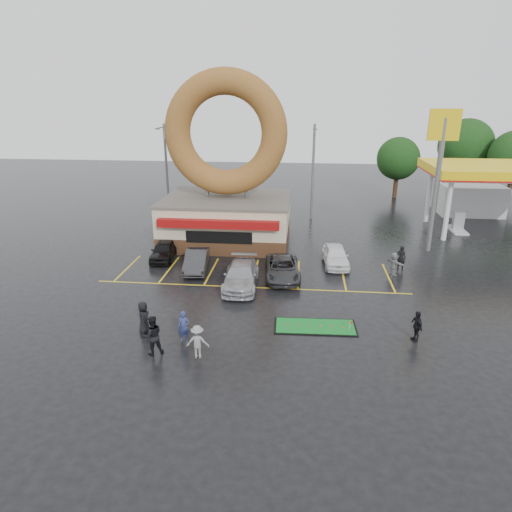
# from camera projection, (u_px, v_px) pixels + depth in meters

# --- Properties ---
(ground) EXTENTS (120.00, 120.00, 0.00)m
(ground) POSITION_uv_depth(u_px,v_px,m) (244.00, 311.00, 25.68)
(ground) COLOR black
(ground) RESTS_ON ground
(donut_shop) EXTENTS (10.20, 8.70, 13.50)m
(donut_shop) POSITION_uv_depth(u_px,v_px,m) (227.00, 188.00, 36.64)
(donut_shop) COLOR #472B19
(donut_shop) RESTS_ON ground
(gas_station) EXTENTS (12.30, 13.65, 5.90)m
(gas_station) POSITION_uv_depth(u_px,v_px,m) (486.00, 184.00, 42.15)
(gas_station) COLOR silver
(gas_station) RESTS_ON ground
(shell_sign) EXTENTS (2.20, 0.36, 10.60)m
(shell_sign) POSITION_uv_depth(u_px,v_px,m) (440.00, 155.00, 33.21)
(shell_sign) COLOR slate
(shell_sign) RESTS_ON ground
(streetlight_left) EXTENTS (0.40, 2.21, 9.00)m
(streetlight_left) POSITION_uv_depth(u_px,v_px,m) (166.00, 169.00, 43.73)
(streetlight_left) COLOR slate
(streetlight_left) RESTS_ON ground
(streetlight_mid) EXTENTS (0.40, 2.21, 9.00)m
(streetlight_mid) POSITION_uv_depth(u_px,v_px,m) (313.00, 170.00, 43.31)
(streetlight_mid) COLOR slate
(streetlight_mid) RESTS_ON ground
(streetlight_right) EXTENTS (0.40, 2.21, 9.00)m
(streetlight_right) POSITION_uv_depth(u_px,v_px,m) (440.00, 170.00, 43.09)
(streetlight_right) COLOR slate
(streetlight_right) RESTS_ON ground
(tree_far_c) EXTENTS (6.30, 6.30, 9.00)m
(tree_far_c) POSITION_uv_depth(u_px,v_px,m) (466.00, 146.00, 53.49)
(tree_far_c) COLOR #332114
(tree_far_c) RESTS_ON ground
(tree_far_d) EXTENTS (4.90, 4.90, 7.00)m
(tree_far_d) POSITION_uv_depth(u_px,v_px,m) (398.00, 159.00, 52.82)
(tree_far_d) COLOR #332114
(tree_far_d) RESTS_ON ground
(car_black) EXTENTS (1.95, 4.11, 1.36)m
(car_black) POSITION_uv_depth(u_px,v_px,m) (164.00, 250.00, 33.63)
(car_black) COLOR black
(car_black) RESTS_ON ground
(car_dgrey) EXTENTS (1.90, 4.32, 1.38)m
(car_dgrey) POSITION_uv_depth(u_px,v_px,m) (196.00, 261.00, 31.51)
(car_dgrey) COLOR #2E2E30
(car_dgrey) RESTS_ON ground
(car_silver) EXTENTS (2.23, 5.12, 1.47)m
(car_silver) POSITION_uv_depth(u_px,v_px,m) (241.00, 276.00, 28.77)
(car_silver) COLOR #A5A5AA
(car_silver) RESTS_ON ground
(car_grey) EXTENTS (2.65, 4.98, 1.33)m
(car_grey) POSITION_uv_depth(u_px,v_px,m) (282.00, 268.00, 30.19)
(car_grey) COLOR #333336
(car_grey) RESTS_ON ground
(car_white) EXTENTS (1.92, 4.28, 1.43)m
(car_white) POSITION_uv_depth(u_px,v_px,m) (336.00, 256.00, 32.40)
(car_white) COLOR white
(car_white) RESTS_ON ground
(person_blue) EXTENTS (0.59, 0.39, 1.62)m
(person_blue) POSITION_uv_depth(u_px,v_px,m) (184.00, 327.00, 22.26)
(person_blue) COLOR navy
(person_blue) RESTS_ON ground
(person_blackjkt) EXTENTS (1.18, 1.09, 1.94)m
(person_blackjkt) POSITION_uv_depth(u_px,v_px,m) (153.00, 335.00, 21.14)
(person_blackjkt) COLOR black
(person_blackjkt) RESTS_ON ground
(person_hoodie) EXTENTS (1.08, 0.66, 1.62)m
(person_hoodie) POSITION_uv_depth(u_px,v_px,m) (198.00, 342.00, 20.92)
(person_hoodie) COLOR gray
(person_hoodie) RESTS_ON ground
(person_bystander) EXTENTS (0.68, 0.93, 1.74)m
(person_bystander) POSITION_uv_depth(u_px,v_px,m) (144.00, 318.00, 23.04)
(person_bystander) COLOR black
(person_bystander) RESTS_ON ground
(person_cameraman) EXTENTS (0.62, 0.99, 1.57)m
(person_cameraman) POSITION_uv_depth(u_px,v_px,m) (417.00, 326.00, 22.41)
(person_cameraman) COLOR black
(person_cameraman) RESTS_ON ground
(person_walker_near) EXTENTS (1.27, 1.44, 1.58)m
(person_walker_near) POSITION_uv_depth(u_px,v_px,m) (394.00, 264.00, 30.67)
(person_walker_near) COLOR gray
(person_walker_near) RESTS_ON ground
(person_walker_far) EXTENTS (0.76, 0.66, 1.74)m
(person_walker_far) POSITION_uv_depth(u_px,v_px,m) (401.00, 258.00, 31.53)
(person_walker_far) COLOR black
(person_walker_far) RESTS_ON ground
(dumpster) EXTENTS (1.93, 1.40, 1.30)m
(dumpster) POSITION_uv_depth(u_px,v_px,m) (168.00, 230.00, 38.66)
(dumpster) COLOR #19411C
(dumpster) RESTS_ON ground
(putting_green) EXTENTS (4.33, 1.99, 0.54)m
(putting_green) POSITION_uv_depth(u_px,v_px,m) (315.00, 326.00, 23.92)
(putting_green) COLOR black
(putting_green) RESTS_ON ground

